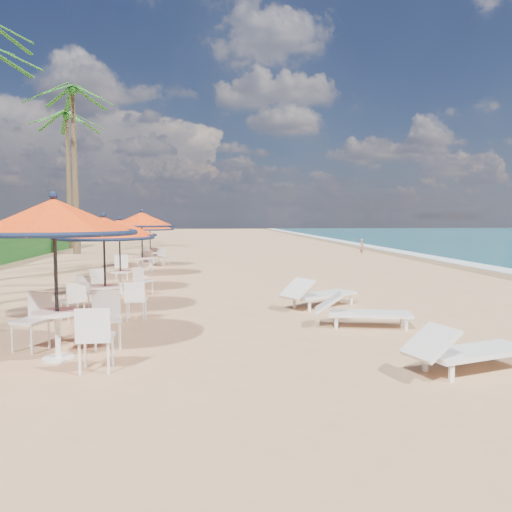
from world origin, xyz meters
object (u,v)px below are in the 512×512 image
at_px(station_0, 58,237).
at_px(lounger_far, 317,293).
at_px(lounger_mid, 360,311).
at_px(station_2, 119,235).
at_px(station_4, 150,231).
at_px(station_1, 102,241).
at_px(station_3, 141,226).
at_px(lounger_near, 465,349).

xyz_separation_m(station_0, lounger_far, (4.99, 3.87, -1.56)).
bearing_deg(lounger_mid, lounger_far, 111.87).
bearing_deg(station_2, station_4, 89.12).
height_order(station_1, lounger_mid, station_1).
distance_m(station_0, station_3, 10.50).
relative_size(station_1, lounger_far, 1.10).
relative_size(station_0, station_1, 1.13).
relative_size(station_0, station_3, 1.05).
bearing_deg(lounger_far, station_1, 154.51).
bearing_deg(lounger_far, lounger_mid, -112.62).
distance_m(station_4, lounger_near, 16.73).
distance_m(lounger_mid, lounger_far, 2.23).
bearing_deg(station_0, station_1, 89.64).
bearing_deg(lounger_far, station_0, -173.81).
relative_size(station_4, lounger_far, 1.03).
distance_m(station_2, station_4, 7.63).
bearing_deg(lounger_near, lounger_far, 83.43).
bearing_deg(lounger_near, lounger_mid, 84.18).
relative_size(station_0, station_4, 1.20).
bearing_deg(lounger_mid, station_4, 125.94).
xyz_separation_m(station_0, station_1, (0.02, 3.34, -0.22)).
bearing_deg(station_0, station_3, 89.88).
height_order(station_2, lounger_near, station_2).
height_order(station_0, station_4, station_0).
height_order(station_1, lounger_near, station_1).
bearing_deg(station_3, station_1, -90.01).
relative_size(station_4, lounger_mid, 1.09).
distance_m(station_3, station_4, 3.77).
distance_m(lounger_near, lounger_mid, 3.07).
relative_size(station_0, lounger_far, 1.24).
xyz_separation_m(station_2, lounger_near, (6.04, -7.96, -1.36)).
xyz_separation_m(station_1, station_4, (-0.03, 10.91, -0.10)).
distance_m(station_4, lounger_far, 11.59).
xyz_separation_m(station_3, station_4, (-0.03, 3.76, -0.29)).
bearing_deg(station_4, station_3, -89.51).
height_order(lounger_mid, lounger_far, lounger_far).
distance_m(station_0, station_2, 6.63).
bearing_deg(station_2, lounger_near, -52.82).
distance_m(station_2, lounger_near, 10.09).
relative_size(station_2, station_3, 0.90).
relative_size(lounger_near, lounger_far, 0.99).
distance_m(station_3, lounger_far, 8.43).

